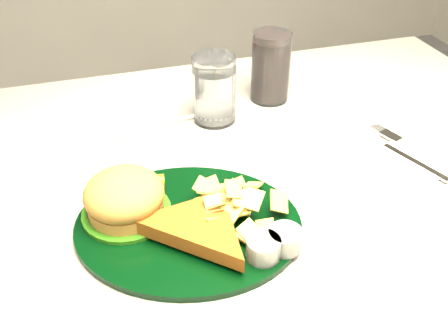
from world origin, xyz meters
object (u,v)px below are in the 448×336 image
Objects in this scene: dinner_plate at (188,209)px; water_glass at (214,89)px; cola_glass at (271,67)px; table at (228,323)px; fork_napkin at (412,159)px.

dinner_plate is 0.29m from water_glass.
cola_glass is (0.23, 0.31, 0.03)m from dinner_plate.
table is 10.05× the size of water_glass.
cola_glass is at bearing 99.00° from fork_napkin.
dinner_plate reaches higher than table.
dinner_plate is 2.53× the size of water_glass.
dinner_plate is at bearing -113.07° from water_glass.
fork_napkin is at bearing -61.76° from cola_glass.
cola_glass reaches higher than table.
fork_napkin is (0.26, -0.22, -0.05)m from water_glass.
table is 0.43m from dinner_plate.
water_glass is 0.35m from fork_napkin.
fork_napkin is at bearing -11.29° from table.
table is 0.48m from fork_napkin.
cola_glass reaches higher than fork_napkin.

